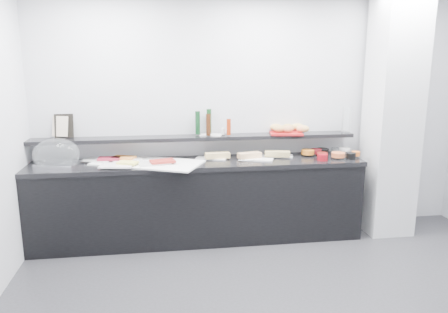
{
  "coord_description": "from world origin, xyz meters",
  "views": [
    {
      "loc": [
        -1.09,
        -2.92,
        1.99
      ],
      "look_at": [
        -0.45,
        1.45,
        1.0
      ],
      "focal_mm": 35.0,
      "sensor_mm": 36.0,
      "label": 1
    }
  ],
  "objects": [
    {
      "name": "bread_roll_sw",
      "position": [
        0.35,
        1.84,
        1.21
      ],
      "size": [
        0.14,
        0.1,
        0.08
      ],
      "primitive_type": "ellipsoid",
      "rotation": [
        0.0,
        0.0,
        0.14
      ],
      "color": "#B57545",
      "rests_on": "bread_tray"
    },
    {
      "name": "column",
      "position": [
        1.5,
        1.65,
        1.35
      ],
      "size": [
        0.5,
        0.5,
        2.7
      ],
      "primitive_type": "cube",
      "color": "silver",
      "rests_on": "ground"
    },
    {
      "name": "bread_roll_nw",
      "position": [
        0.24,
        1.98,
        1.21
      ],
      "size": [
        0.17,
        0.14,
        0.08
      ],
      "primitive_type": "ellipsoid",
      "rotation": [
        0.0,
        0.0,
        0.35
      ],
      "color": "tan",
      "rests_on": "bread_tray"
    },
    {
      "name": "sandwich_food_mid",
      "position": [
        -0.13,
        1.72,
        0.94
      ],
      "size": [
        0.28,
        0.16,
        0.06
      ],
      "primitive_type": "cube",
      "rotation": [
        0.0,
        0.0,
        0.27
      ],
      "color": "tan",
      "rests_on": "sandwich_plate_mid"
    },
    {
      "name": "sandwich_food_right",
      "position": [
        0.2,
        1.74,
        0.94
      ],
      "size": [
        0.3,
        0.17,
        0.06
      ],
      "primitive_type": "cube",
      "rotation": [
        0.0,
        0.0,
        -0.23
      ],
      "color": "tan",
      "rests_on": "sandwich_plate_right"
    },
    {
      "name": "sandwich_food_left",
      "position": [
        -0.48,
        1.77,
        0.94
      ],
      "size": [
        0.28,
        0.13,
        0.06
      ],
      "primitive_type": "cube",
      "rotation": [
        0.0,
        0.0,
        0.08
      ],
      "color": "#D9BA72",
      "rests_on": "sandwich_plate_left"
    },
    {
      "name": "tongs_left",
      "position": [
        -0.45,
        1.78,
        0.92
      ],
      "size": [
        0.16,
        0.04,
        0.01
      ],
      "primitive_type": "cylinder",
      "rotation": [
        0.0,
        1.57,
        -0.21
      ],
      "color": "#A9ABB0",
      "rests_on": "sandwich_plate_left"
    },
    {
      "name": "food_salmon",
      "position": [
        -1.5,
        1.82,
        0.94
      ],
      "size": [
        0.28,
        0.23,
        0.02
      ],
      "primitive_type": "cube",
      "rotation": [
        0.0,
        0.0,
        -0.39
      ],
      "color": "orange",
      "rests_on": "platter_salmon"
    },
    {
      "name": "sandwich_plate_mid",
      "position": [
        -0.05,
        1.66,
        0.91
      ],
      "size": [
        0.37,
        0.26,
        0.01
      ],
      "primitive_type": "cube",
      "rotation": [
        0.0,
        0.0,
        -0.36
      ],
      "color": "white",
      "rests_on": "counter_top"
    },
    {
      "name": "food_meat_b",
      "position": [
        -1.08,
        1.58,
        0.94
      ],
      "size": [
        0.28,
        0.21,
        0.02
      ],
      "primitive_type": "cube",
      "rotation": [
        0.0,
        0.0,
        0.22
      ],
      "color": "maroon",
      "rests_on": "platter_meat_b"
    },
    {
      "name": "carafe",
      "position": [
        1.04,
        1.84,
        1.3
      ],
      "size": [
        0.11,
        0.11,
        0.3
      ],
      "primitive_type": "cylinder",
      "rotation": [
        0.0,
        0.0,
        0.02
      ],
      "color": "white",
      "rests_on": "wall_shelf"
    },
    {
      "name": "tongs_mid",
      "position": [
        -0.19,
        1.59,
        0.92
      ],
      "size": [
        0.16,
        0.01,
        0.01
      ],
      "primitive_type": "cylinder",
      "rotation": [
        0.0,
        1.57,
        -0.03
      ],
      "color": "#B5B9BD",
      "rests_on": "sandwich_plate_mid"
    },
    {
      "name": "bowl_black_jam",
      "position": [
        0.77,
        1.83,
        0.94
      ],
      "size": [
        0.15,
        0.15,
        0.07
      ],
      "primitive_type": "cylinder",
      "rotation": [
        0.0,
        0.0,
        -0.02
      ],
      "color": "black",
      "rests_on": "counter_top"
    },
    {
      "name": "fill_glass_cream",
      "position": [
        1.03,
        1.82,
        0.95
      ],
      "size": [
        0.13,
        0.13,
        0.05
      ],
      "primitive_type": "cylinder",
      "rotation": [
        0.0,
        0.0,
        0.04
      ],
      "color": "white",
      "rests_on": "bowl_glass_cream"
    },
    {
      "name": "condiment_tray",
      "position": [
        -0.53,
        1.89,
        1.16
      ],
      "size": [
        0.27,
        0.22,
        0.01
      ],
      "primitive_type": "cube",
      "rotation": [
        0.0,
        0.0,
        -0.35
      ],
      "color": "white",
      "rests_on": "wall_shelf"
    },
    {
      "name": "bottle_green_a",
      "position": [
        -0.68,
        1.92,
        1.29
      ],
      "size": [
        0.07,
        0.07,
        0.26
      ],
      "primitive_type": "cylinder",
      "rotation": [
        0.0,
        0.0,
        -0.31
      ],
      "color": "black",
      "rests_on": "condiment_tray"
    },
    {
      "name": "bread_tray",
      "position": [
        0.33,
        1.84,
        1.16
      ],
      "size": [
        0.4,
        0.31,
        0.02
      ],
      "primitive_type": "cube",
      "rotation": [
        0.0,
        0.0,
        -0.16
      ],
      "color": "#A01114",
      "rests_on": "wall_shelf"
    },
    {
      "name": "linen_runner",
      "position": [
        -1.24,
        1.68,
        0.91
      ],
      "size": [
        1.25,
        0.96,
        0.01
      ],
      "primitive_type": "cube",
      "rotation": [
        0.0,
        0.0,
        -0.44
      ],
      "color": "white",
      "rests_on": "counter_top"
    },
    {
      "name": "bottle_brown",
      "position": [
        -0.57,
        1.82,
        1.28
      ],
      "size": [
        0.06,
        0.06,
        0.24
      ],
      "primitive_type": "cylinder",
      "rotation": [
        0.0,
        0.0,
        0.26
      ],
      "color": "#351909",
      "rests_on": "condiment_tray"
    },
    {
      "name": "fill_glass_fruit",
      "position": [
        0.57,
        1.78,
        0.95
      ],
      "size": [
        0.15,
        0.15,
        0.05
      ],
      "primitive_type": "cylinder",
      "rotation": [
        0.0,
        0.0,
        0.0
      ],
      "color": "orange",
      "rests_on": "bowl_glass_fruit"
    },
    {
      "name": "platter_cheese",
      "position": [
        -1.55,
        1.53,
        0.92
      ],
      "size": [
        0.36,
        0.27,
        0.01
      ],
      "primitive_type": "cube",
      "rotation": [
        0.0,
        0.0,
        -0.16
      ],
      "color": "white",
      "rests_on": "linen_runner"
    },
    {
      "name": "platter_meat_a",
      "position": [
        -1.77,
        1.83,
        0.92
      ],
      "size": [
        0.36,
        0.3,
        0.01
      ],
      "primitive_type": "cube",
      "rotation": [
        0.0,
        0.0,
        -0.38
      ],
      "color": "silver",
      "rests_on": "linen_runner"
    },
    {
      "name": "fill_black_jam",
      "position": [
        0.68,
        1.82,
        0.95
      ],
      "size": [
        0.15,
        0.15,
        0.05
      ],
      "primitive_type": "cylinder",
      "rotation": [
        0.0,
        0.0,
        0.2
      ],
      "color": "#610D14",
      "rests_on": "bowl_black_jam"
    },
    {
      "name": "bread_roll_n",
      "position": [
        0.38,
        1.96,
        1.21
      ],
      "size": [
        0.15,
        0.12,
        0.08
      ],
      "primitive_type": "ellipsoid",
      "rotation": [
        0.0,
        0.0,
        -0.33
      ],
      "color": "#B08E43",
      "rests_on": "bread_tray"
    },
    {
      "name": "print_art",
      "position": [
        -2.17,
        1.95,
        1.28
      ],
      "size": [
        0.19,
        0.1,
        0.22
      ],
      "primitive_type": "cube",
      "rotation": [
        -0.21,
        0.0,
        -0.32
      ],
      "color": "beige",
      "rests_on": "framed_print"
    },
    {
      "name": "fill_black_fruit",
      "position": [
        1.08,
        1.62,
        0.95
      ],
      "size": [
        0.11,
        0.11,
        0.05
      ],
      "primitive_type": "cylinder",
      "rotation": [
        0.0,
        0.0,
        0.14
      ],
      "color": "orange",
      "rests_on": "bowl_black_fruit"
    },
    {
      "name": "bread_roll_ne",
      "position": [
        0.5,
        1.97,
        1.21
      ],
      "size": [
        0.15,
        0.11,
        0.08
      ],
      "primitive_type": "ellipsoid",
      "rotation": [
        0.0,
        0.0,
        -0.1
      ],
      "color": "#D8AE52",
      "rests_on": "bread_tray"
    },
    {
      "name": "sandwich_plate_left",
      "position": [
        -0.54,
        1.79,
        0.91
      ],
      "size": [
        0.37,
        0.25,
        0.01
      ],
      "primitive_type": "cube",
      "rotation": [
        0.0,
        0.0,
        -0.35
      ],
      "color": "white",
      "rests_on": "counter_top"
    },
    {
      "name": "fill_red_jam",
      "position": [
        0.68,
        1.61,
        0.95
      ],
      "size": [
        0.13,
        0.13,
        0.05
      ],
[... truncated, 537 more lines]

